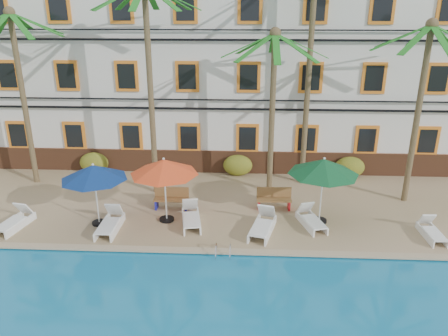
# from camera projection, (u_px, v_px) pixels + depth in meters

# --- Properties ---
(ground) EXTENTS (100.00, 100.00, 0.00)m
(ground) POSITION_uv_depth(u_px,v_px,m) (207.00, 245.00, 16.62)
(ground) COLOR #384C23
(ground) RESTS_ON ground
(pool_deck) EXTENTS (30.00, 12.00, 0.25)m
(pool_deck) POSITION_uv_depth(u_px,v_px,m) (216.00, 189.00, 21.24)
(pool_deck) COLOR tan
(pool_deck) RESTS_ON ground
(pool_coping) EXTENTS (30.00, 0.35, 0.06)m
(pool_coping) POSITION_uv_depth(u_px,v_px,m) (205.00, 251.00, 15.68)
(pool_coping) COLOR tan
(pool_coping) RESTS_ON pool_deck
(hotel_building) EXTENTS (25.40, 6.44, 10.22)m
(hotel_building) POSITION_uv_depth(u_px,v_px,m) (221.00, 66.00, 24.04)
(hotel_building) COLOR silver
(hotel_building) RESTS_ON pool_deck
(palm_a) EXTENTS (4.58, 4.58, 8.25)m
(palm_a) POSITION_uv_depth(u_px,v_px,m) (20.00, 75.00, 19.95)
(palm_a) COLOR brown
(palm_a) RESTS_ON pool_deck
(palm_b) EXTENTS (4.58, 4.58, 9.36)m
(palm_b) POSITION_uv_depth(u_px,v_px,m) (149.00, 64.00, 18.58)
(palm_b) COLOR brown
(palm_b) RESTS_ON pool_deck
(palm_c) EXTENTS (4.58, 4.58, 7.44)m
(palm_c) POSITION_uv_depth(u_px,v_px,m) (273.00, 89.00, 19.09)
(palm_c) COLOR brown
(palm_c) RESTS_ON pool_deck
(palm_d) EXTENTS (4.58, 4.58, 10.33)m
(palm_d) POSITION_uv_depth(u_px,v_px,m) (310.00, 48.00, 19.48)
(palm_d) COLOR brown
(palm_d) RESTS_ON pool_deck
(palm_e) EXTENTS (4.58, 4.58, 7.84)m
(palm_e) POSITION_uv_depth(u_px,v_px,m) (422.00, 88.00, 17.99)
(palm_e) COLOR brown
(palm_e) RESTS_ON pool_deck
(shrub_left) EXTENTS (1.50, 0.90, 1.10)m
(shrub_left) POSITION_uv_depth(u_px,v_px,m) (94.00, 163.00, 22.81)
(shrub_left) COLOR #255317
(shrub_left) RESTS_ON pool_deck
(shrub_mid) EXTENTS (1.50, 0.90, 1.10)m
(shrub_mid) POSITION_uv_depth(u_px,v_px,m) (238.00, 165.00, 22.45)
(shrub_mid) COLOR #255317
(shrub_mid) RESTS_ON pool_deck
(shrub_right) EXTENTS (1.50, 0.90, 1.10)m
(shrub_right) POSITION_uv_depth(u_px,v_px,m) (350.00, 167.00, 22.18)
(shrub_right) COLOR #255317
(shrub_right) RESTS_ON pool_deck
(umbrella_blue) EXTENTS (2.61, 2.61, 2.61)m
(umbrella_blue) POSITION_uv_depth(u_px,v_px,m) (94.00, 173.00, 16.88)
(umbrella_blue) COLOR black
(umbrella_blue) RESTS_ON pool_deck
(umbrella_red) EXTENTS (2.74, 2.74, 2.73)m
(umbrella_red) POSITION_uv_depth(u_px,v_px,m) (164.00, 167.00, 17.12)
(umbrella_red) COLOR black
(umbrella_red) RESTS_ON pool_deck
(umbrella_green) EXTENTS (2.80, 2.80, 2.79)m
(umbrella_green) POSITION_uv_depth(u_px,v_px,m) (324.00, 167.00, 17.00)
(umbrella_green) COLOR black
(umbrella_green) RESTS_ON pool_deck
(lounger_a) EXTENTS (0.99, 1.92, 0.87)m
(lounger_a) POSITION_uv_depth(u_px,v_px,m) (15.00, 221.00, 17.29)
(lounger_a) COLOR white
(lounger_a) RESTS_ON pool_deck
(lounger_b) EXTENTS (0.71, 1.94, 0.91)m
(lounger_b) POSITION_uv_depth(u_px,v_px,m) (110.00, 223.00, 17.10)
(lounger_b) COLOR white
(lounger_b) RESTS_ON pool_deck
(lounger_c) EXTENTS (1.01, 2.01, 0.91)m
(lounger_c) POSITION_uv_depth(u_px,v_px,m) (191.00, 217.00, 17.57)
(lounger_c) COLOR white
(lounger_c) RESTS_ON pool_deck
(lounger_d) EXTENTS (1.21, 2.14, 0.95)m
(lounger_d) POSITION_uv_depth(u_px,v_px,m) (263.00, 225.00, 16.91)
(lounger_d) COLOR white
(lounger_d) RESTS_ON pool_deck
(lounger_e) EXTENTS (1.12, 1.89, 0.84)m
(lounger_e) POSITION_uv_depth(u_px,v_px,m) (311.00, 219.00, 17.43)
(lounger_e) COLOR white
(lounger_e) RESTS_ON pool_deck
(lounger_f) EXTENTS (0.64, 1.66, 0.77)m
(lounger_f) POSITION_uv_depth(u_px,v_px,m) (432.00, 231.00, 16.58)
(lounger_f) COLOR white
(lounger_f) RESTS_ON pool_deck
(bench_left) EXTENTS (1.51, 0.50, 0.93)m
(bench_left) POSITION_uv_depth(u_px,v_px,m) (171.00, 198.00, 18.87)
(bench_left) COLOR olive
(bench_left) RESTS_ON pool_deck
(bench_right) EXTENTS (1.52, 0.53, 0.93)m
(bench_right) POSITION_uv_depth(u_px,v_px,m) (274.00, 198.00, 18.86)
(bench_right) COLOR olive
(bench_right) RESTS_ON pool_deck
(pool_ladder) EXTENTS (0.54, 0.74, 0.74)m
(pool_ladder) POSITION_uv_depth(u_px,v_px,m) (223.00, 253.00, 15.56)
(pool_ladder) COLOR silver
(pool_ladder) RESTS_ON ground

